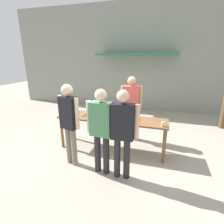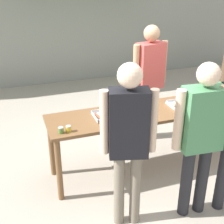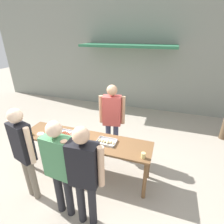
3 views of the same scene
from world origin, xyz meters
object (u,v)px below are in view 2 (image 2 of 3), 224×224
(condiment_jar_ketchup, at_px, (68,129))
(food_tray_buns, at_px, (183,104))
(person_customer_waiting_in_line, at_px, (201,130))
(food_tray_sausages, at_px, (112,115))
(condiment_jar_mustard, at_px, (61,130))
(person_customer_holding_hotdog, at_px, (128,134))
(person_server_behind_table, at_px, (150,74))

(condiment_jar_ketchup, bearing_deg, food_tray_buns, 8.10)
(food_tray_buns, bearing_deg, person_customer_waiting_in_line, -111.97)
(person_customer_waiting_in_line, bearing_deg, food_tray_sausages, -53.52)
(condiment_jar_mustard, relative_size, condiment_jar_ketchup, 1.00)
(condiment_jar_ketchup, xyz_separation_m, person_customer_holding_hotdog, (0.45, -0.64, 0.19))
(food_tray_sausages, xyz_separation_m, condiment_jar_mustard, (-0.68, -0.24, 0.02))
(person_customer_holding_hotdog, height_order, person_customer_waiting_in_line, person_customer_holding_hotdog)
(food_tray_sausages, relative_size, person_customer_waiting_in_line, 0.26)
(food_tray_buns, distance_m, person_customer_holding_hotdog, 1.45)
(condiment_jar_ketchup, relative_size, person_customer_waiting_in_line, 0.04)
(condiment_jar_mustard, height_order, person_customer_waiting_in_line, person_customer_waiting_in_line)
(food_tray_sausages, bearing_deg, person_customer_waiting_in_line, -57.88)
(person_server_behind_table, bearing_deg, person_customer_waiting_in_line, -108.90)
(person_server_behind_table, height_order, person_customer_holding_hotdog, person_server_behind_table)
(person_customer_holding_hotdog, distance_m, person_customer_waiting_in_line, 0.76)
(food_tray_buns, xyz_separation_m, person_server_behind_table, (-0.14, 0.75, 0.20))
(food_tray_sausages, bearing_deg, person_customer_holding_hotdog, -99.02)
(food_tray_buns, xyz_separation_m, condiment_jar_ketchup, (-1.60, -0.23, 0.02))
(condiment_jar_mustard, distance_m, person_customer_holding_hotdog, 0.86)
(food_tray_sausages, distance_m, condiment_jar_ketchup, 0.64)
(person_customer_holding_hotdog, bearing_deg, food_tray_sausages, -83.34)
(condiment_jar_ketchup, xyz_separation_m, person_customer_waiting_in_line, (1.20, -0.74, 0.14))
(condiment_jar_mustard, xyz_separation_m, person_customer_waiting_in_line, (1.29, -0.74, 0.14))
(person_customer_holding_hotdog, bearing_deg, condiment_jar_ketchup, -39.14)
(condiment_jar_mustard, distance_m, condiment_jar_ketchup, 0.09)
(person_server_behind_table, xyz_separation_m, person_customer_holding_hotdog, (-1.00, -1.62, 0.00))
(food_tray_buns, height_order, condiment_jar_mustard, condiment_jar_mustard)
(condiment_jar_ketchup, bearing_deg, person_customer_holding_hotdog, -54.82)
(person_customer_holding_hotdog, bearing_deg, condiment_jar_mustard, -34.13)
(food_tray_buns, bearing_deg, person_server_behind_table, 100.53)
(condiment_jar_mustard, xyz_separation_m, condiment_jar_ketchup, (0.09, 0.01, 0.00))
(condiment_jar_mustard, height_order, person_customer_holding_hotdog, person_customer_holding_hotdog)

